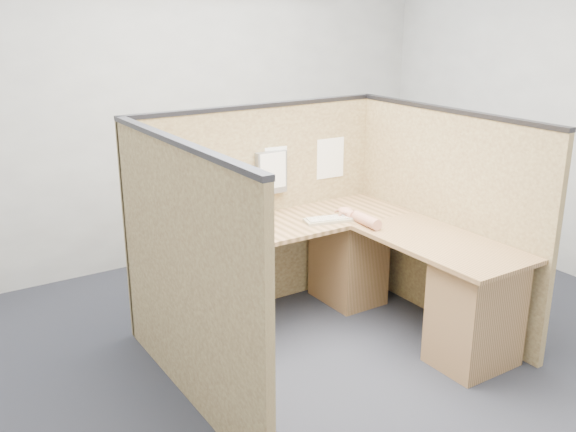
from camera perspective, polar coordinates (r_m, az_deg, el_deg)
floor at (r=4.30m, az=4.47°, el=-12.37°), size 5.00×5.00×0.00m
wall_back at (r=5.71m, az=-9.16°, el=9.98°), size 5.00×0.00×5.00m
cubicle_partitions at (r=4.29m, az=1.28°, el=-1.08°), size 2.06×1.83×1.53m
l_desk at (r=4.42m, az=4.26°, el=-5.75°), size 1.95×1.75×0.73m
laptop at (r=4.48m, az=-6.18°, el=-0.09°), size 0.34×0.33×0.24m
keyboard at (r=4.57m, az=3.95°, el=-0.28°), size 0.42×0.23×0.03m
mouse at (r=4.64m, az=5.11°, el=0.14°), size 0.12×0.07×0.05m
hand_forearm at (r=4.53m, az=6.37°, el=-0.12°), size 0.12×0.41×0.09m
blue_poster at (r=4.25m, az=-12.23°, el=5.62°), size 0.18×0.02×0.25m
american_flag at (r=4.28m, az=-11.59°, el=4.16°), size 0.19×0.01×0.32m
file_holder at (r=4.67m, az=-1.49°, el=3.90°), size 0.24×0.05×0.31m
paper_left at (r=4.71m, az=-1.27°, el=4.51°), size 0.21×0.03×0.27m
paper_right at (r=4.99m, az=3.78°, el=5.15°), size 0.24×0.01×0.31m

